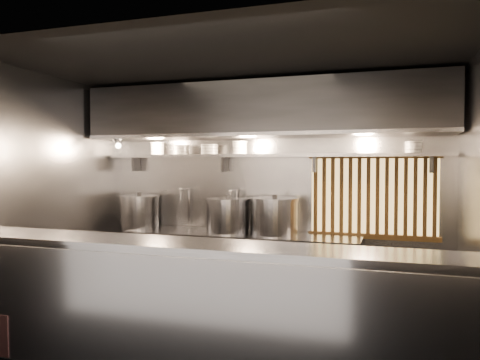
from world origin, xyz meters
The scene contains 22 objects.
floor centered at (0.00, 0.00, 0.00)m, with size 4.50×4.50×0.00m, color black.
ceiling centered at (0.00, 0.00, 2.80)m, with size 4.50×4.50×0.00m, color black.
wall_back centered at (0.00, 1.50, 1.40)m, with size 4.50×4.50×0.00m, color gray.
wall_left centered at (-2.25, 0.00, 1.40)m, with size 3.00×3.00×0.00m, color gray.
wall_right centered at (2.25, 0.00, 1.40)m, with size 3.00×3.00×0.00m, color gray.
serving_counter centered at (0.00, -0.96, 0.57)m, with size 4.50×0.56×1.13m.
cooking_bench centered at (-0.30, 1.13, 0.45)m, with size 3.00×0.70×0.90m, color gray.
bowl_shelf centered at (0.00, 1.32, 1.88)m, with size 4.40×0.34×0.04m, color gray.
exhaust_hood centered at (0.00, 1.10, 2.42)m, with size 4.40×0.81×0.65m.
wood_screen centered at (1.30, 1.45, 1.38)m, with size 1.56×0.09×1.04m.
faucet_left centered at (-1.15, 1.37, 1.31)m, with size 0.04×0.30×0.50m.
faucet_right centered at (-0.45, 1.37, 1.31)m, with size 0.04×0.30×0.50m.
heat_lamp centered at (-1.90, 0.85, 2.07)m, with size 0.25×0.35×0.20m.
pendant_bulb centered at (-0.10, 1.20, 1.96)m, with size 0.09×0.09×0.19m.
stock_pot_left centered at (-1.75, 1.14, 1.12)m, with size 0.66×0.66×0.49m.
stock_pot_mid centered at (-0.45, 1.12, 1.12)m, with size 0.74×0.74×0.48m.
stock_pot_right centered at (0.15, 1.13, 1.13)m, with size 0.70×0.70×0.50m.
bowl_stack_0 centered at (-1.56, 1.32, 1.99)m, with size 0.20×0.20×0.17m.
bowl_stack_1 centered at (-1.20, 1.32, 1.97)m, with size 0.22×0.22×0.13m.
bowl_stack_2 centered at (-0.79, 1.32, 1.97)m, with size 0.24×0.24×0.13m.
bowl_stack_3 centered at (-0.37, 1.32, 1.99)m, with size 0.20×0.20×0.17m.
bowl_stack_4 centered at (1.75, 1.32, 1.97)m, with size 0.20×0.20×0.13m.
Camera 1 is at (1.55, -4.45, 1.78)m, focal length 35.00 mm.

